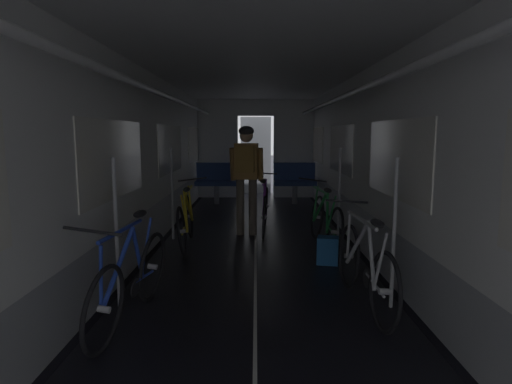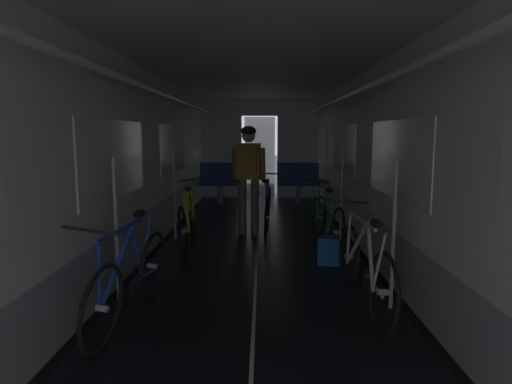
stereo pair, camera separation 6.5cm
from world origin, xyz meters
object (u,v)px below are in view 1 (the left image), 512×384
(bicycle_yellow, at_px, (187,220))
(bicycle_purple_in_aisle, at_px, (266,208))
(bench_seat_far_left, at_px, (217,179))
(bicycle_green, at_px, (326,221))
(person_cyclist_aisle, at_px, (247,168))
(bicycle_silver, at_px, (365,267))
(bench_seat_far_right, at_px, (295,179))
(backpack_on_floor, at_px, (328,250))
(bicycle_blue, at_px, (132,279))

(bicycle_yellow, distance_m, bicycle_purple_in_aisle, 1.49)
(bench_seat_far_left, relative_size, bicycle_green, 0.58)
(person_cyclist_aisle, bearing_deg, bench_seat_far_left, 103.66)
(bench_seat_far_left, relative_size, bicycle_silver, 0.58)
(bench_seat_far_right, xyz_separation_m, backpack_on_floor, (0.00, -4.63, -0.40))
(bench_seat_far_left, relative_size, bicycle_blue, 0.58)
(backpack_on_floor, bearing_deg, bicycle_blue, -139.72)
(bicycle_yellow, xyz_separation_m, backpack_on_floor, (1.90, -0.84, -0.21))
(bicycle_yellow, distance_m, person_cyclist_aisle, 1.29)
(bench_seat_far_left, bearing_deg, bench_seat_far_right, 0.00)
(bicycle_green, bearing_deg, bicycle_purple_in_aisle, 130.04)
(bicycle_silver, distance_m, person_cyclist_aisle, 3.15)
(bicycle_silver, bearing_deg, bicycle_green, 90.68)
(bicycle_blue, bearing_deg, bench_seat_far_left, 88.60)
(bicycle_yellow, bearing_deg, bench_seat_far_left, 88.57)
(bicycle_yellow, relative_size, bicycle_purple_in_aisle, 1.00)
(bench_seat_far_right, distance_m, bicycle_yellow, 4.25)
(bench_seat_far_right, height_order, bicycle_silver, bench_seat_far_right)
(bicycle_green, distance_m, bicycle_yellow, 1.99)
(bench_seat_far_right, xyz_separation_m, bicycle_blue, (-1.95, -6.29, -0.19))
(bicycle_blue, relative_size, backpack_on_floor, 4.97)
(bench_seat_far_left, distance_m, bicycle_silver, 6.26)
(bench_seat_far_right, xyz_separation_m, bicycle_purple_in_aisle, (-0.74, -2.85, -0.18))
(person_cyclist_aisle, height_order, bicycle_purple_in_aisle, person_cyclist_aisle)
(person_cyclist_aisle, bearing_deg, bench_seat_far_right, 71.46)
(bench_seat_far_right, distance_m, bicycle_blue, 6.59)
(bench_seat_far_left, relative_size, backpack_on_floor, 2.89)
(bench_seat_far_left, bearing_deg, bicycle_green, -63.74)
(bench_seat_far_right, relative_size, bicycle_silver, 0.58)
(bench_seat_far_right, relative_size, bicycle_green, 0.58)
(bench_seat_far_left, distance_m, bench_seat_far_right, 1.80)
(bicycle_silver, height_order, bicycle_yellow, bicycle_yellow)
(bicycle_green, distance_m, person_cyclist_aisle, 1.52)
(bench_seat_far_right, height_order, bicycle_blue, bench_seat_far_right)
(bicycle_blue, height_order, bicycle_silver, bicycle_blue)
(bicycle_yellow, bearing_deg, backpack_on_floor, -23.87)
(bicycle_green, distance_m, bicycle_silver, 2.12)
(bicycle_purple_in_aisle, xyz_separation_m, backpack_on_floor, (0.74, -1.79, -0.21))
(bench_seat_far_right, bearing_deg, backpack_on_floor, -89.97)
(bench_seat_far_left, bearing_deg, bicycle_purple_in_aisle, -69.57)
(bench_seat_far_left, xyz_separation_m, bench_seat_far_right, (1.80, 0.00, 0.00))
(bicycle_green, xyz_separation_m, backpack_on_floor, (-0.09, -0.80, -0.21))
(person_cyclist_aisle, relative_size, backpack_on_floor, 5.09)
(bench_seat_far_left, bearing_deg, bicycle_yellow, -91.43)
(bench_seat_far_left, distance_m, bicycle_blue, 6.30)
(bicycle_silver, distance_m, backpack_on_floor, 1.34)
(backpack_on_floor, bearing_deg, bicycle_silver, -85.02)
(bicycle_blue, bearing_deg, backpack_on_floor, 40.28)
(bicycle_blue, relative_size, person_cyclist_aisle, 0.98)
(bicycle_silver, height_order, bicycle_purple_in_aisle, bicycle_silver)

